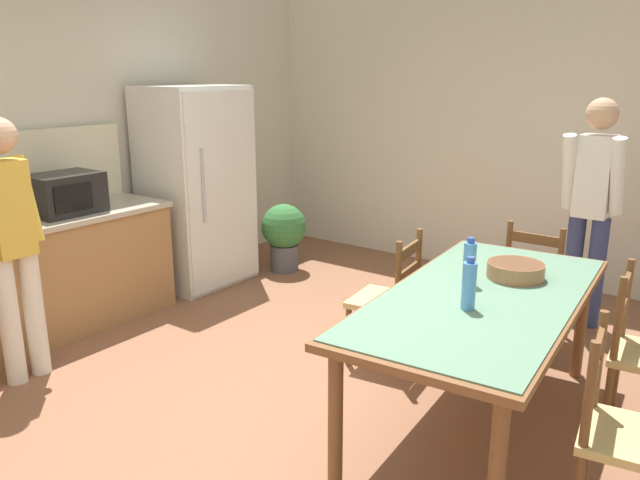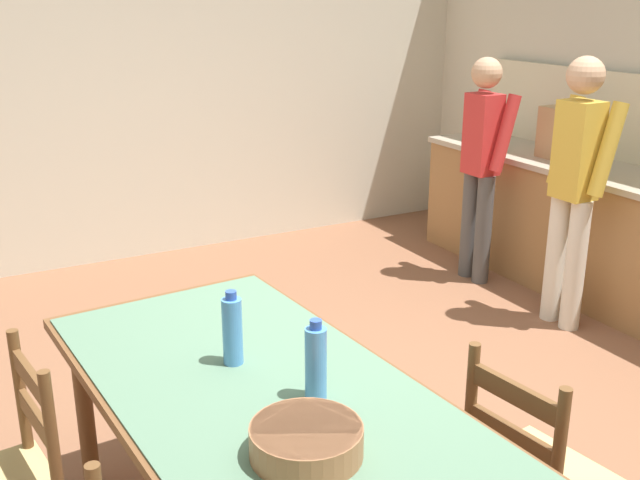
# 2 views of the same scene
# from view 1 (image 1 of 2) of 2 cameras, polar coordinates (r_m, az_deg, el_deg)

# --- Properties ---
(ground_plane) EXTENTS (8.32, 8.32, 0.00)m
(ground_plane) POSITION_cam_1_polar(r_m,az_deg,el_deg) (3.76, -2.22, -15.59)
(ground_plane) COLOR brown
(wall_back) EXTENTS (6.52, 0.12, 2.90)m
(wall_back) POSITION_cam_1_polar(r_m,az_deg,el_deg) (5.33, -25.72, 8.67)
(wall_back) COLOR beige
(wall_back) RESTS_ON ground
(wall_right) EXTENTS (0.12, 5.20, 2.90)m
(wall_right) POSITION_cam_1_polar(r_m,az_deg,el_deg) (6.14, 17.18, 10.18)
(wall_right) COLOR beige
(wall_right) RESTS_ON ground
(refrigerator) EXTENTS (0.87, 0.73, 1.80)m
(refrigerator) POSITION_cam_1_polar(r_m,az_deg,el_deg) (5.79, -11.21, 4.78)
(refrigerator) COLOR silver
(refrigerator) RESTS_ON ground
(microwave) EXTENTS (0.50, 0.39, 0.30)m
(microwave) POSITION_cam_1_polar(r_m,az_deg,el_deg) (5.01, -22.32, 3.95)
(microwave) COLOR black
(microwave) RESTS_ON kitchen_counter
(dining_table) EXTENTS (2.08, 1.09, 0.78)m
(dining_table) POSITION_cam_1_polar(r_m,az_deg,el_deg) (3.46, 14.61, -5.99)
(dining_table) COLOR brown
(dining_table) RESTS_ON ground
(bottle_near_centre) EXTENTS (0.07, 0.07, 0.27)m
(bottle_near_centre) POSITION_cam_1_polar(r_m,az_deg,el_deg) (3.17, 13.46, -4.03)
(bottle_near_centre) COLOR #4C8ED6
(bottle_near_centre) RESTS_ON dining_table
(bottle_off_centre) EXTENTS (0.07, 0.07, 0.27)m
(bottle_off_centre) POSITION_cam_1_polar(r_m,az_deg,el_deg) (3.52, 13.51, -2.06)
(bottle_off_centre) COLOR #4C8ED6
(bottle_off_centre) RESTS_ON dining_table
(serving_bowl) EXTENTS (0.32, 0.32, 0.09)m
(serving_bowl) POSITION_cam_1_polar(r_m,az_deg,el_deg) (3.73, 17.45, -2.58)
(serving_bowl) COLOR #9E6642
(serving_bowl) RESTS_ON dining_table
(chair_side_far_right) EXTENTS (0.47, 0.45, 0.91)m
(chair_side_far_right) POSITION_cam_1_polar(r_m,az_deg,el_deg) (4.21, 6.31, -5.48)
(chair_side_far_right) COLOR brown
(chair_side_far_right) RESTS_ON ground
(chair_head_end) EXTENTS (0.40, 0.42, 0.91)m
(chair_head_end) POSITION_cam_1_polar(r_m,az_deg,el_deg) (4.74, 19.19, -3.86)
(chair_head_end) COLOR brown
(chair_head_end) RESTS_ON ground
(chair_side_near_left) EXTENTS (0.47, 0.45, 0.91)m
(chair_side_near_left) POSITION_cam_1_polar(r_m,az_deg,el_deg) (3.04, 25.85, -15.66)
(chair_side_near_left) COLOR brown
(chair_side_near_left) RESTS_ON ground
(person_at_counter) EXTENTS (0.42, 0.29, 1.67)m
(person_at_counter) POSITION_cam_1_polar(r_m,az_deg,el_deg) (4.26, -26.43, 0.21)
(person_at_counter) COLOR silver
(person_at_counter) RESTS_ON ground
(person_by_table) EXTENTS (0.31, 0.44, 1.74)m
(person_by_table) POSITION_cam_1_polar(r_m,az_deg,el_deg) (5.08, 23.58, 3.22)
(person_by_table) COLOR navy
(person_by_table) RESTS_ON ground
(potted_plant) EXTENTS (0.44, 0.44, 0.67)m
(potted_plant) POSITION_cam_1_polar(r_m,az_deg,el_deg) (6.12, -3.32, 0.69)
(potted_plant) COLOR #4C4C51
(potted_plant) RESTS_ON ground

